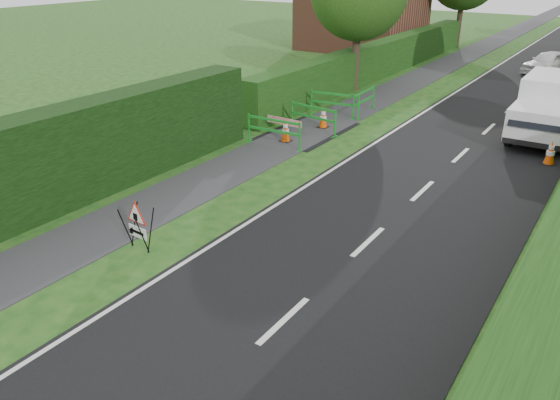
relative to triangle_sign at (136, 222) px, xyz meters
The scene contains 15 objects.
ground 2.23m from the triangle_sign, 41.04° to the right, with size 120.00×120.00×0.00m, color #154714.
footpath 33.64m from the triangle_sign, 92.38° to the left, with size 2.00×90.00×0.02m, color #2D2D30.
hedge_west_far 20.90m from the triangle_sign, 99.37° to the left, with size 1.00×24.00×1.80m, color #14380F.
house_west 29.90m from the triangle_sign, 106.36° to the left, with size 7.50×7.40×7.88m.
triangle_sign is the anchor object (origin of this frame).
works_van 14.92m from the triangle_sign, 66.60° to the left, with size 1.89×4.65×2.11m.
traffic_cone_0 12.69m from the triangle_sign, 58.55° to the left, with size 0.38×0.38×0.79m.
traffic_cone_3 8.32m from the triangle_sign, 99.99° to the left, with size 0.38×0.38×0.79m.
traffic_cone_4 10.45m from the triangle_sign, 96.47° to the left, with size 0.38×0.38×0.79m.
ped_barrier_0 7.69m from the triangle_sign, 101.26° to the left, with size 2.07×0.45×1.00m.
ped_barrier_1 9.79m from the triangle_sign, 97.27° to the left, with size 2.09×0.64×1.00m.
ped_barrier_2 12.04m from the triangle_sign, 97.38° to the left, with size 2.09×0.61×1.00m.
ped_barrier_3 13.00m from the triangle_sign, 93.37° to the left, with size 0.42×2.07×1.00m.
redwhite_plank 9.21m from the triangle_sign, 102.61° to the left, with size 1.50×0.04×0.25m, color red.
hatchback_car 26.42m from the triangle_sign, 81.29° to the left, with size 1.41×3.51×1.19m, color white.
Camera 1 is at (6.85, -5.69, 5.99)m, focal length 35.00 mm.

